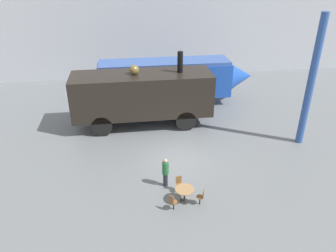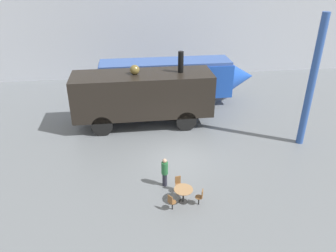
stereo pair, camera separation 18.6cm
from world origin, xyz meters
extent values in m
plane|color=slate|center=(0.00, 0.00, 0.00)|extent=(80.00, 80.00, 0.00)
cube|color=#B2B7C1|center=(0.00, 15.26, 4.50)|extent=(44.00, 0.15, 9.00)
cube|color=blue|center=(0.29, 8.18, 2.00)|extent=(10.24, 2.50, 2.55)
cone|color=blue|center=(6.41, 8.18, 2.00)|extent=(2.00, 2.37, 2.37)
cube|color=#3A579D|center=(0.29, 8.18, 3.39)|extent=(10.04, 2.30, 0.24)
cylinder|color=black|center=(3.36, 6.99, 0.55)|extent=(1.11, 0.12, 1.11)
cylinder|color=black|center=(3.36, 9.37, 0.55)|extent=(1.11, 0.12, 1.11)
cylinder|color=black|center=(-2.79, 6.99, 0.55)|extent=(1.11, 0.12, 1.11)
cylinder|color=black|center=(-2.79, 9.37, 0.55)|extent=(1.11, 0.12, 1.11)
cube|color=black|center=(-1.72, 4.61, 2.31)|extent=(9.38, 2.86, 2.82)
cylinder|color=black|center=(0.86, 4.61, 4.42)|extent=(0.37, 0.37, 1.41)
sphere|color=brown|center=(-2.19, 4.61, 4.02)|extent=(0.64, 0.64, 0.64)
cylinder|color=black|center=(1.10, 3.24, 0.70)|extent=(1.39, 0.12, 1.39)
cylinder|color=black|center=(1.10, 5.99, 0.70)|extent=(1.39, 0.12, 1.39)
cylinder|color=black|center=(-4.53, 3.24, 0.70)|extent=(1.39, 0.12, 1.39)
cylinder|color=black|center=(-4.53, 5.99, 0.70)|extent=(1.39, 0.12, 1.39)
cylinder|color=black|center=(-0.37, -3.98, 0.01)|extent=(0.44, 0.44, 0.02)
cylinder|color=black|center=(-0.37, -3.98, 0.37)|extent=(0.08, 0.08, 0.70)
cylinder|color=#9E754C|center=(-0.37, -3.98, 0.74)|extent=(0.91, 0.91, 0.03)
cylinder|color=black|center=(-0.48, -3.23, 0.21)|extent=(0.06, 0.06, 0.42)
cylinder|color=brown|center=(-0.48, -3.23, 0.43)|extent=(0.36, 0.36, 0.03)
cube|color=brown|center=(-0.50, -3.08, 0.66)|extent=(0.29, 0.08, 0.42)
cylinder|color=black|center=(-0.97, -4.44, 0.21)|extent=(0.06, 0.06, 0.42)
cylinder|color=brown|center=(-0.97, -4.44, 0.43)|extent=(0.36, 0.36, 0.03)
cube|color=brown|center=(-1.09, -4.54, 0.66)|extent=(0.21, 0.25, 0.42)
cylinder|color=black|center=(0.33, -4.26, 0.21)|extent=(0.06, 0.06, 0.42)
cylinder|color=brown|center=(0.33, -4.26, 0.43)|extent=(0.36, 0.36, 0.03)
cube|color=brown|center=(0.47, -4.32, 0.66)|extent=(0.14, 0.28, 0.42)
cylinder|color=#262633|center=(-1.10, -2.59, 0.37)|extent=(0.24, 0.24, 0.75)
cylinder|color=#266638|center=(-1.10, -2.59, 1.08)|extent=(0.34, 0.34, 0.66)
sphere|color=tan|center=(-1.10, -2.59, 1.52)|extent=(0.22, 0.22, 0.22)
cylinder|color=#2D519E|center=(8.00, 0.72, 4.00)|extent=(0.44, 0.44, 8.00)
camera|label=1|loc=(-2.90, -16.19, 10.53)|focal=35.00mm
camera|label=2|loc=(-2.72, -16.22, 10.53)|focal=35.00mm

